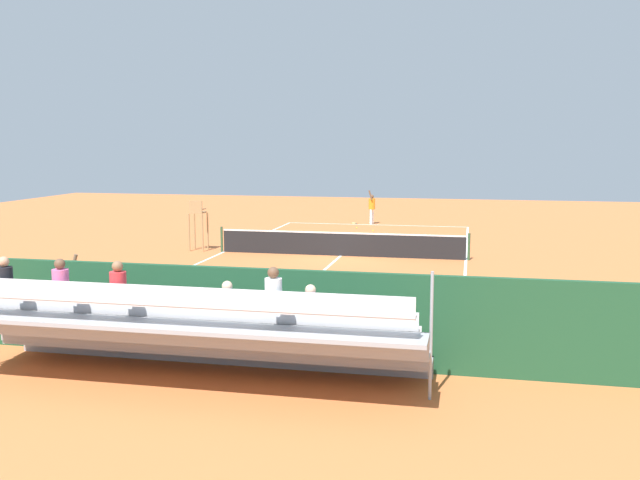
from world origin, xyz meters
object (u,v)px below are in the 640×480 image
Objects in this scene: equipment_bag at (270,345)px; tennis_ball_far at (373,231)px; tennis_net at (341,244)px; bleacher_stand at (193,332)px; tennis_racket at (354,223)px; line_judge at (72,293)px; courtside_bench at (359,332)px; tennis_player at (372,206)px; tennis_ball_near at (357,228)px; umpire_chair at (198,220)px.

equipment_bag is 13.64× the size of tennis_ball_far.
bleacher_stand is (0.07, 15.40, 0.46)m from tennis_net.
tennis_racket is at bearing -83.36° from tennis_net.
tennis_net is 5.35× the size of line_judge.
tennis_net reaches higher than tennis_ball_far.
equipment_bag is at bearing 91.89° from tennis_ball_far.
tennis_player reaches higher than courtside_bench.
courtside_bench is 3.27× the size of tennis_racket.
tennis_net is 9.25m from tennis_ball_near.
courtside_bench is (-2.91, -2.13, -0.41)m from bleacher_stand.
tennis_net is at bearing 91.58° from tennis_player.
line_judge is (4.19, 12.89, 0.51)m from tennis_net.
tennis_player is 29.18× the size of tennis_ball_far.
bleacher_stand is 4.23× the size of umpire_chair.
tennis_ball_near is at bearing -98.67° from line_judge.
tennis_ball_near is (-5.38, -9.08, -1.28)m from umpire_chair.
line_judge reaches higher than tennis_ball_near.
tennis_player is 24.48m from line_judge.
umpire_chair is at bearing -81.20° from line_judge.
tennis_ball_near and tennis_ball_far have the same top height.
line_judge is (4.38, 21.07, 0.98)m from tennis_ball_far.
tennis_ball_far is (-0.50, 3.11, -0.98)m from tennis_player.
umpire_chair is 10.63m from tennis_ball_near.
tennis_net reaches higher than tennis_ball_near.
bleacher_stand is 26.84m from tennis_racket.
equipment_bag is 1.64× the size of tennis_racket.
tennis_player is at bearing -103.73° from tennis_ball_near.
tennis_net is 156.06× the size of tennis_ball_far.
tennis_ball_near is at bearing 76.27° from tennis_player.
equipment_bag is at bearing 117.73° from umpire_chair.
bleacher_stand is at bearing 148.65° from line_judge.
line_judge is at bearing 83.28° from tennis_racket.
courtside_bench is 27.27× the size of tennis_ball_far.
tennis_ball_far reaches higher than tennis_racket.
bleacher_stand is 4.82m from line_judge.
tennis_racket is 3.56m from tennis_ball_far.
courtside_bench reaches higher than tennis_ball_far.
tennis_ball_near is (-0.51, 2.19, 0.02)m from tennis_racket.
courtside_bench is at bearing -176.22° from equipment_bag.
bleacher_stand is at bearing 89.75° from tennis_net.
tennis_racket is at bearing -64.71° from tennis_ball_far.
equipment_bag is 24.72m from tennis_player.
tennis_player is at bearing -88.42° from tennis_net.
bleacher_stand reaches higher than tennis_ball_near.
courtside_bench is 21.62m from tennis_ball_far.
line_judge is (2.86, 24.28, 1.00)m from tennis_racket.
tennis_racket is at bearing -6.29° from tennis_player.
tennis_racket is (1.26, -26.79, -0.95)m from bleacher_stand.
tennis_racket is at bearing -76.98° from tennis_ball_near.
tennis_player is 29.18× the size of tennis_ball_near.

